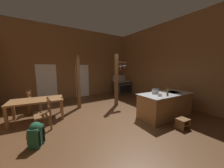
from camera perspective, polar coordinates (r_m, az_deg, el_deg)
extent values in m
cube|color=brown|center=(4.59, -2.19, -16.82)|extent=(8.15, 8.40, 0.10)
cube|color=brown|center=(7.77, -17.12, 9.26)|extent=(8.15, 0.14, 4.20)
cube|color=brown|center=(6.88, 26.06, 9.03)|extent=(0.14, 8.40, 4.20)
cube|color=white|center=(7.46, -28.93, 0.40)|extent=(1.00, 0.01, 2.05)
cube|color=white|center=(7.85, -14.08, 1.48)|extent=(0.84, 0.01, 2.05)
cube|color=olive|center=(5.07, 24.28, -9.23)|extent=(2.14, 1.01, 0.88)
cube|color=#B7BABF|center=(4.96, 24.57, -4.24)|extent=(2.21, 1.07, 0.02)
cube|color=black|center=(5.34, 27.56, -3.50)|extent=(0.54, 0.43, 0.00)
cube|color=black|center=(5.43, 20.30, -12.19)|extent=(1.99, 0.14, 0.10)
cube|color=#323232|center=(8.52, 4.97, -1.74)|extent=(1.11, 0.77, 0.90)
cube|color=black|center=(8.23, 6.62, -2.31)|extent=(0.94, 0.02, 0.52)
cylinder|color=#B7BABF|center=(8.16, 6.77, -0.40)|extent=(0.83, 0.03, 0.02)
cube|color=#B7BABF|center=(8.45, 5.01, 1.37)|extent=(1.15, 0.81, 0.03)
cube|color=#B7BABF|center=(8.71, 3.56, 2.94)|extent=(1.14, 0.05, 0.40)
cylinder|color=black|center=(8.49, 6.96, 1.51)|extent=(0.20, 0.20, 0.01)
cylinder|color=black|center=(8.18, 4.30, 1.31)|extent=(0.20, 0.20, 0.01)
cylinder|color=black|center=(8.72, 5.67, 1.70)|extent=(0.20, 0.20, 0.01)
cylinder|color=black|center=(8.42, 3.04, 1.51)|extent=(0.20, 0.20, 0.01)
cylinder|color=black|center=(8.37, 8.47, 0.60)|extent=(0.04, 0.03, 0.04)
cylinder|color=black|center=(8.22, 7.33, 0.49)|extent=(0.04, 0.03, 0.04)
cylinder|color=black|center=(8.08, 6.14, 0.38)|extent=(0.04, 0.03, 0.04)
cylinder|color=black|center=(7.95, 4.91, 0.27)|extent=(0.04, 0.03, 0.04)
cube|color=brown|center=(5.79, 2.12, 2.00)|extent=(0.16, 0.16, 2.55)
cube|color=brown|center=(5.89, 4.36, 10.49)|extent=(0.65, 0.15, 0.06)
cylinder|color=#B7BABF|center=(5.87, 4.20, 9.64)|extent=(0.01, 0.01, 0.18)
cylinder|color=#B7BABF|center=(5.87, 4.19, 8.58)|extent=(0.22, 0.22, 0.04)
cylinder|color=#B7BABF|center=(5.87, 4.18, 7.80)|extent=(0.02, 0.02, 0.14)
cylinder|color=#B7BABF|center=(5.99, 6.10, 9.72)|extent=(0.01, 0.01, 0.15)
cylinder|color=#B7BABF|center=(5.99, 6.09, 8.83)|extent=(0.25, 0.25, 0.04)
cylinder|color=#B7BABF|center=(5.99, 6.08, 8.07)|extent=(0.02, 0.02, 0.14)
cube|color=brown|center=(5.62, -15.97, 1.52)|extent=(0.14, 0.14, 2.55)
cube|color=brown|center=(4.39, 31.10, -14.47)|extent=(0.39, 0.31, 0.04)
cube|color=brown|center=(4.33, 29.77, -16.89)|extent=(0.07, 0.28, 0.26)
cube|color=brown|center=(4.58, 32.06, -15.67)|extent=(0.07, 0.28, 0.26)
cube|color=brown|center=(4.45, 30.96, -16.23)|extent=(0.35, 0.31, 0.03)
cube|color=olive|center=(5.04, -32.56, -6.67)|extent=(1.78, 1.06, 0.06)
cube|color=olive|center=(5.65, -40.01, -9.73)|extent=(0.09, 0.09, 0.68)
cube|color=olive|center=(5.49, -23.58, -8.95)|extent=(0.09, 0.09, 0.68)
cube|color=olive|center=(4.93, -42.04, -12.30)|extent=(0.09, 0.09, 0.68)
cube|color=olive|center=(4.75, -22.96, -11.54)|extent=(0.09, 0.09, 0.68)
cube|color=brown|center=(4.25, -30.59, -13.04)|extent=(0.46, 0.46, 0.04)
cube|color=brown|center=(4.15, -32.86, -17.06)|extent=(0.05, 0.05, 0.41)
cube|color=brown|center=(4.50, -33.08, -15.14)|extent=(0.05, 0.05, 0.41)
cube|color=brown|center=(4.08, -27.67, -13.06)|extent=(0.05, 0.05, 0.95)
cube|color=brown|center=(4.43, -28.35, -11.43)|extent=(0.05, 0.05, 0.95)
cube|color=brown|center=(4.15, -28.36, -7.46)|extent=(0.05, 0.38, 0.07)
cube|color=brown|center=(4.20, -28.18, -9.96)|extent=(0.05, 0.38, 0.07)
cube|color=brown|center=(5.91, -33.15, -7.52)|extent=(0.51, 0.51, 0.04)
cube|color=brown|center=(6.12, -30.91, -9.05)|extent=(0.06, 0.06, 0.41)
cube|color=brown|center=(5.76, -31.43, -10.10)|extent=(0.06, 0.06, 0.41)
cube|color=brown|center=(6.12, -34.63, -6.71)|extent=(0.06, 0.06, 0.95)
cube|color=brown|center=(5.76, -35.39, -7.61)|extent=(0.06, 0.06, 0.95)
cube|color=brown|center=(5.87, -35.28, -3.69)|extent=(0.10, 0.38, 0.07)
cube|color=brown|center=(5.90, -35.13, -5.50)|extent=(0.10, 0.38, 0.07)
cube|color=#1E5138|center=(3.58, -32.69, -20.54)|extent=(0.35, 0.39, 0.48)
cube|color=#1E5138|center=(3.67, -34.52, -21.21)|extent=(0.16, 0.23, 0.17)
cylinder|color=black|center=(3.45, -31.53, -21.56)|extent=(0.05, 0.05, 0.38)
cylinder|color=black|center=(3.60, -30.06, -20.17)|extent=(0.05, 0.05, 0.38)
sphere|color=#1E5138|center=(3.48, -32.97, -17.33)|extent=(0.37, 0.37, 0.27)
cylinder|color=#B7BABF|center=(4.76, 20.27, -3.35)|extent=(0.25, 0.25, 0.16)
cylinder|color=black|center=(4.75, 20.32, -2.33)|extent=(0.26, 0.26, 0.01)
cylinder|color=#B7BABF|center=(4.65, 19.26, -3.06)|extent=(0.05, 0.02, 0.02)
cylinder|color=#B7BABF|center=(4.87, 21.28, -2.68)|extent=(0.05, 0.02, 0.02)
cylinder|color=silver|center=(4.41, 21.99, -5.04)|extent=(0.16, 0.16, 0.06)
cylinder|color=black|center=(4.40, 22.01, -4.67)|extent=(0.13, 0.13, 0.00)
cylinder|color=brown|center=(4.62, 25.29, -3.54)|extent=(0.07, 0.07, 0.23)
cylinder|color=brown|center=(4.59, 25.40, -1.62)|extent=(0.03, 0.03, 0.08)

